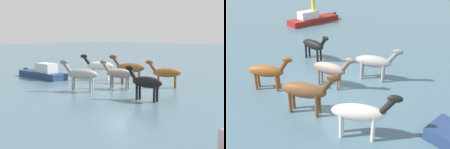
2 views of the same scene
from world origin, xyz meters
The scene contains 8 objects.
ground_plane centered at (0.00, 0.00, 0.00)m, with size 168.26×168.26×0.00m, color #476675.
horse_mid_herd centered at (1.08, -2.11, 1.10)m, with size 2.41×1.63×1.99m.
horse_rear_stallion centered at (-3.31, 1.83, 0.98)m, with size 2.29×0.65×1.77m.
horse_dun_straggler centered at (-1.88, -2.21, 0.99)m, with size 2.05×1.69×1.79m.
horse_dark_mare centered at (0.07, 0.18, 0.99)m, with size 2.31×1.04×1.80m.
horse_lead centered at (3.66, -1.65, 1.07)m, with size 2.26×1.76×1.94m.
horse_gray_outer centered at (1.11, 2.39, 1.05)m, with size 2.35×1.42×1.90m.
boat_tender_starboard centered at (7.74, 0.53, 0.32)m, with size 5.15×1.54×1.35m.
Camera 1 is at (-13.04, 14.87, 3.48)m, focal length 50.51 mm.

